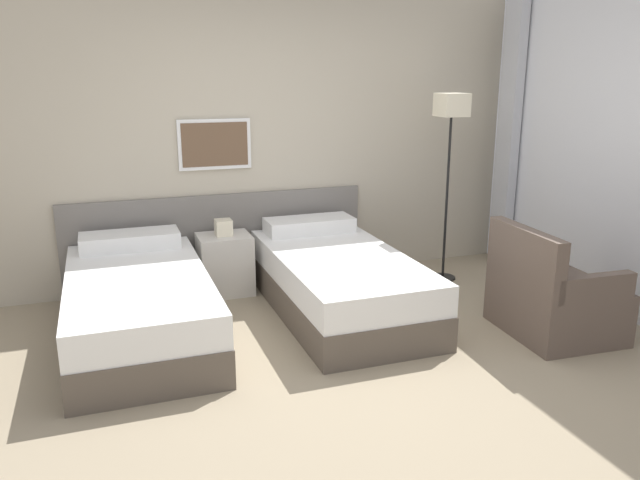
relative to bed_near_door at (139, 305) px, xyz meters
The scene contains 7 objects.
ground_plane 1.70m from the bed_near_door, 38.50° to the right, with size 16.00×16.00×0.00m, color gray.
wall_headboard 1.96m from the bed_near_door, 39.20° to the left, with size 10.00×0.10×2.70m.
bed_near_door is the anchor object (origin of this frame).
bed_near_window 1.57m from the bed_near_door, ahead, with size 1.00×2.00×0.62m.
nightstand 1.08m from the bed_near_door, 43.51° to the left, with size 0.46×0.39×0.67m.
floor_lamp 3.09m from the bed_near_door, ahead, with size 0.24×0.24×1.73m.
armchair 3.08m from the bed_near_door, 17.99° to the right, with size 0.77×0.86×0.83m.
Camera 1 is at (-1.50, -3.45, 1.92)m, focal length 35.00 mm.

